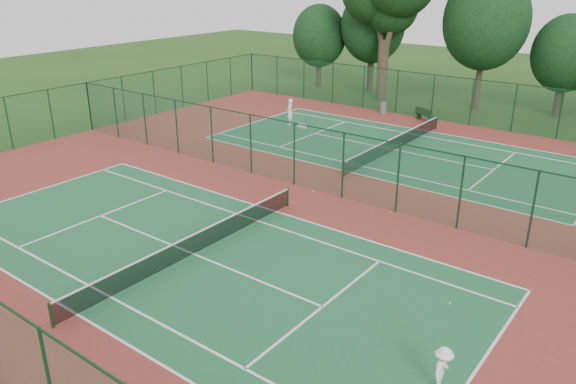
% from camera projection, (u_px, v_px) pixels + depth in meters
% --- Properties ---
extents(ground, '(120.00, 120.00, 0.00)m').
position_uv_depth(ground, '(317.00, 191.00, 29.89)').
color(ground, '#244716').
rests_on(ground, ground).
extents(red_pad, '(40.00, 36.00, 0.01)m').
position_uv_depth(red_pad, '(317.00, 191.00, 29.89)').
color(red_pad, maroon).
rests_on(red_pad, ground).
extents(court_near, '(23.77, 10.97, 0.01)m').
position_uv_depth(court_near, '(194.00, 254.00, 23.24)').
color(court_near, '#1D5C35').
rests_on(court_near, red_pad).
extents(court_far, '(23.77, 10.97, 0.01)m').
position_uv_depth(court_far, '(395.00, 150.00, 36.54)').
color(court_far, '#1C5A33').
rests_on(court_far, red_pad).
extents(fence_north, '(40.00, 0.09, 3.50)m').
position_uv_depth(fence_north, '(452.00, 99.00, 42.54)').
color(fence_north, '#18482E').
rests_on(fence_north, ground).
extents(fence_west, '(0.09, 36.00, 3.50)m').
position_uv_depth(fence_west, '(89.00, 106.00, 40.47)').
color(fence_west, '#1A502C').
rests_on(fence_west, ground).
extents(fence_divider, '(40.00, 0.09, 3.50)m').
position_uv_depth(fence_divider, '(318.00, 159.00, 29.24)').
color(fence_divider, '#1A4F2F').
rests_on(fence_divider, ground).
extents(tennis_net_near, '(0.10, 12.90, 0.97)m').
position_uv_depth(tennis_net_near, '(194.00, 243.00, 23.04)').
color(tennis_net_near, '#163C1C').
rests_on(tennis_net_near, ground).
extents(tennis_net_far, '(0.10, 12.90, 0.97)m').
position_uv_depth(tennis_net_far, '(396.00, 142.00, 36.34)').
color(tennis_net_far, '#13341A').
rests_on(tennis_net_far, ground).
extents(player_near, '(0.66, 1.00, 1.45)m').
position_uv_depth(player_near, '(443.00, 370.00, 15.46)').
color(player_near, white).
rests_on(player_near, court_near).
extents(player_far, '(0.73, 0.85, 1.98)m').
position_uv_depth(player_far, '(290.00, 112.00, 42.02)').
color(player_far, white).
rests_on(player_far, court_far).
extents(trash_bin, '(0.64, 0.64, 0.94)m').
position_uv_depth(trash_bin, '(384.00, 108.00, 45.47)').
color(trash_bin, gray).
rests_on(trash_bin, red_pad).
extents(bench, '(1.71, 1.05, 1.02)m').
position_uv_depth(bench, '(424.00, 114.00, 43.27)').
color(bench, black).
rests_on(bench, red_pad).
extents(kit_bag, '(0.76, 0.39, 0.27)m').
position_uv_depth(kit_bag, '(302.00, 126.00, 41.61)').
color(kit_bag, silver).
rests_on(kit_bag, red_pad).
extents(stray_ball_a, '(0.06, 0.06, 0.06)m').
position_uv_depth(stray_ball_a, '(372.00, 210.00, 27.38)').
color(stray_ball_a, '#CED832').
rests_on(stray_ball_a, red_pad).
extents(stray_ball_b, '(0.07, 0.07, 0.07)m').
position_uv_depth(stray_ball_b, '(390.00, 212.00, 27.15)').
color(stray_ball_b, gold).
rests_on(stray_ball_b, red_pad).
extents(stray_ball_c, '(0.07, 0.07, 0.07)m').
position_uv_depth(stray_ball_c, '(314.00, 191.00, 29.71)').
color(stray_ball_c, '#C4E836').
rests_on(stray_ball_c, red_pad).
extents(evergreen_row, '(39.00, 5.00, 12.00)m').
position_uv_depth(evergreen_row, '(484.00, 108.00, 47.53)').
color(evergreen_row, black).
rests_on(evergreen_row, ground).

